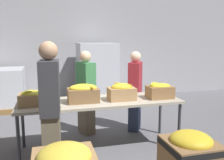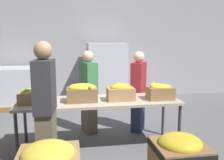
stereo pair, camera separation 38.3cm
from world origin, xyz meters
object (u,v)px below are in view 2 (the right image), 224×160
at_px(volunteer_0, 89,92).
at_px(volunteer_2, 138,92).
at_px(pallet_stack_2, 102,82).
at_px(banana_box_3, 160,91).
at_px(banana_box_2, 121,92).
at_px(volunteer_1, 46,109).
at_px(sorting_table, 99,103).
at_px(banana_box_0, 35,96).
at_px(pallet_stack_0, 106,74).
at_px(pallet_stack_1, 15,88).
at_px(banana_box_1, 82,92).

relative_size(volunteer_0, volunteer_2, 1.01).
bearing_deg(pallet_stack_2, volunteer_0, -103.82).
distance_m(banana_box_3, pallet_stack_2, 3.14).
bearing_deg(banana_box_2, volunteer_1, -154.08).
bearing_deg(sorting_table, banana_box_0, -178.40).
xyz_separation_m(banana_box_0, banana_box_2, (1.35, -0.03, 0.02)).
height_order(volunteer_2, pallet_stack_2, volunteer_2).
height_order(pallet_stack_0, pallet_stack_1, pallet_stack_0).
bearing_deg(pallet_stack_2, pallet_stack_0, -41.10).
bearing_deg(banana_box_1, volunteer_2, 32.15).
xyz_separation_m(volunteer_1, volunteer_2, (1.64, 1.28, -0.10)).
xyz_separation_m(volunteer_2, pallet_stack_1, (-2.76, 2.24, -0.26)).
distance_m(volunteer_1, volunteer_2, 2.08).
bearing_deg(banana_box_2, pallet_stack_2, 88.39).
bearing_deg(volunteer_2, banana_box_3, 42.02).
xyz_separation_m(banana_box_3, volunteer_2, (-0.16, 0.77, -0.17)).
xyz_separation_m(sorting_table, pallet_stack_1, (-1.91, 2.91, -0.25)).
relative_size(banana_box_2, banana_box_3, 1.04).
bearing_deg(banana_box_2, volunteer_2, 55.43).
bearing_deg(pallet_stack_2, banana_box_3, -79.42).
xyz_separation_m(sorting_table, volunteer_1, (-0.79, -0.61, 0.12)).
bearing_deg(banana_box_0, volunteer_0, 41.13).
distance_m(banana_box_0, volunteer_0, 1.19).
bearing_deg(pallet_stack_1, pallet_stack_2, 1.30).
xyz_separation_m(banana_box_2, volunteer_2, (0.50, 0.73, -0.18)).
height_order(banana_box_3, volunteer_2, volunteer_2).
xyz_separation_m(volunteer_0, volunteer_1, (-0.68, -1.36, 0.09)).
distance_m(volunteer_1, pallet_stack_2, 3.79).
relative_size(banana_box_0, banana_box_2, 1.11).
bearing_deg(banana_box_0, sorting_table, 1.60).
bearing_deg(sorting_table, volunteer_0, 99.07).
height_order(banana_box_1, pallet_stack_2, pallet_stack_2).
xyz_separation_m(sorting_table, volunteer_0, (-0.12, 0.75, 0.02)).
distance_m(banana_box_0, volunteer_2, 1.98).
xyz_separation_m(volunteer_0, pallet_stack_0, (0.64, 2.13, 0.05)).
bearing_deg(pallet_stack_2, banana_box_1, -103.29).
bearing_deg(banana_box_0, pallet_stack_1, 107.15).
height_order(banana_box_1, banana_box_2, banana_box_1).
relative_size(volunteer_1, pallet_stack_0, 1.05).
bearing_deg(pallet_stack_0, banana_box_2, -93.54).
relative_size(banana_box_1, banana_box_2, 1.10).
bearing_deg(volunteer_2, pallet_stack_1, -98.56).
xyz_separation_m(banana_box_1, pallet_stack_2, (0.71, 3.00, -0.38)).
bearing_deg(banana_box_3, banana_box_0, 177.91).
distance_m(sorting_table, banana_box_1, 0.35).
relative_size(banana_box_3, pallet_stack_1, 0.38).
relative_size(volunteer_0, pallet_stack_2, 1.33).
xyz_separation_m(banana_box_1, pallet_stack_0, (0.81, 2.92, -0.13)).
distance_m(volunteer_0, volunteer_2, 0.96).
bearing_deg(banana_box_0, volunteer_1, -69.99).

